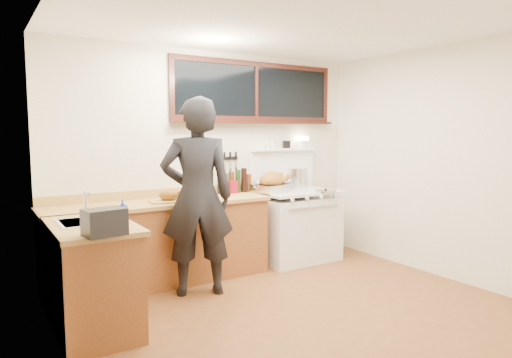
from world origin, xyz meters
TOP-DOWN VIEW (x-y plane):
  - ground_plane at (0.00, 0.00)m, footprint 4.00×3.50m
  - room_shell at (0.00, 0.00)m, footprint 4.10×3.60m
  - counter_back at (-0.80, 1.45)m, footprint 2.44×0.64m
  - counter_left at (-1.70, 0.62)m, footprint 0.64×1.09m
  - sink_unit at (-1.68, 0.70)m, footprint 0.50×0.45m
  - vintage_stove at (1.00, 1.41)m, footprint 1.02×0.74m
  - back_window at (0.60, 1.72)m, footprint 2.32×0.13m
  - left_doorway at (-1.99, -0.55)m, footprint 0.02×1.04m
  - knife_strip at (0.10, 1.73)m, footprint 0.46×0.03m
  - man at (-0.59, 0.94)m, footprint 0.84×0.69m
  - soap_bottle at (-1.43, 0.61)m, footprint 0.10×0.10m
  - toaster at (-1.70, 0.12)m, footprint 0.31×0.24m
  - cutting_board at (-0.72, 1.37)m, footprint 0.44×0.35m
  - roast_turkey at (0.67, 1.45)m, footprint 0.52×0.43m
  - stockpot at (1.22, 1.68)m, footprint 0.31×0.31m
  - saucepan at (1.07, 1.69)m, footprint 0.20×0.29m
  - pot_lid at (1.23, 1.10)m, footprint 0.30×0.30m
  - coffee_tin at (0.19, 1.61)m, footprint 0.11×0.10m
  - pitcher at (-0.32, 1.68)m, footprint 0.10×0.10m
  - bottle_cluster at (0.25, 1.63)m, footprint 0.47×0.07m

SIDE VIEW (x-z plane):
  - ground_plane at x=0.00m, z-range -0.02..0.00m
  - counter_left at x=-1.70m, z-range 0.00..0.90m
  - counter_back at x=-0.80m, z-range -0.05..0.95m
  - vintage_stove at x=1.00m, z-range -0.32..1.26m
  - sink_unit at x=-1.68m, z-range 0.66..1.03m
  - pot_lid at x=1.23m, z-range 0.89..0.93m
  - cutting_board at x=-0.72m, z-range 0.88..1.02m
  - saucepan at x=1.07m, z-range 0.90..1.02m
  - coffee_tin at x=0.19m, z-range 0.90..1.05m
  - pitcher at x=-0.32m, z-range 0.90..1.07m
  - soap_bottle at x=-1.43m, z-range 0.90..1.08m
  - man at x=-0.59m, z-range 0.00..1.99m
  - toaster at x=-1.70m, z-range 0.90..1.10m
  - roast_turkey at x=0.67m, z-range 0.88..1.13m
  - stockpot at x=1.22m, z-range 0.90..1.16m
  - bottle_cluster at x=0.25m, z-range 0.88..1.18m
  - left_doorway at x=-1.99m, z-range 0.00..2.17m
  - knife_strip at x=0.10m, z-range 1.17..1.45m
  - room_shell at x=0.00m, z-range 0.32..2.97m
  - back_window at x=0.60m, z-range 1.68..2.45m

